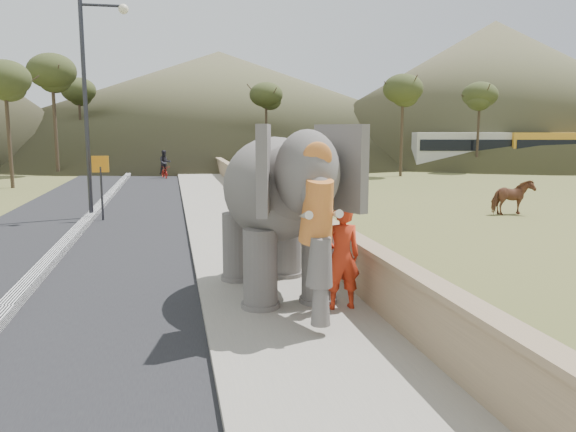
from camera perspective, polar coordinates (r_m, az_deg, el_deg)
The scene contains 16 objects.
ground at distance 10.89m, azimuth -0.74°, elevation -9.13°, with size 160.00×160.00×0.00m, color olive.
road at distance 20.67m, azimuth -20.03°, elevation -1.03°, with size 7.00×120.00×0.03m, color black.
median at distance 20.65m, azimuth -20.04°, elevation -0.77°, with size 0.35×120.00×0.22m, color black.
walkway at distance 20.53m, azimuth -6.10°, elevation -0.44°, with size 3.00×120.00×0.15m, color #9E9687.
parapet at distance 20.69m, azimuth -1.57°, elevation 1.01°, with size 0.30×120.00×1.10m, color tan.
lamppost at distance 22.40m, azimuth -19.16°, elevation 12.21°, with size 1.76×0.36×8.00m.
signboard at distance 21.67m, azimuth -18.47°, elevation 3.82°, with size 0.60×0.08×2.40m.
cow at distance 23.87m, azimuth 21.84°, elevation 1.77°, with size 0.75×1.64×1.39m, color brown.
distant_car at distance 50.27m, azimuth 10.76°, elevation 5.64°, with size 1.70×4.23×1.44m, color #B4B3BA.
bus_white at distance 49.25m, azimuth 19.02°, elevation 6.22°, with size 2.50×11.00×3.10m, color beige.
bus_orange at distance 51.63m, azimuth 27.16°, elevation 5.83°, with size 2.50×11.00×3.10m, color gold.
hill_right at distance 73.01m, azimuth 20.03°, elevation 11.93°, with size 56.00×56.00×16.00m, color brown.
hill_far at distance 80.56m, azimuth -6.95°, elevation 11.33°, with size 80.00×80.00×14.00m, color brown.
elephant_and_man at distance 11.06m, azimuth -1.24°, elevation 0.48°, with size 2.63×4.64×3.23m.
motorcyclist at distance 39.76m, azimuth -12.42°, elevation 4.89°, with size 0.94×1.67×1.93m.
trees at distance 41.03m, azimuth -7.81°, elevation 9.51°, with size 48.06×43.45×9.00m.
Camera 1 is at (-1.98, -10.17, 3.35)m, focal length 35.00 mm.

